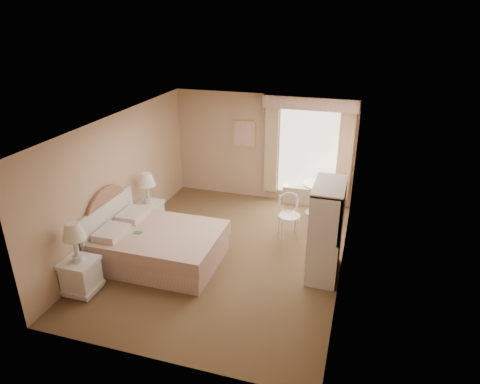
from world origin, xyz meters
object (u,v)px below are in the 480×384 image
(bed, at_px, (156,244))
(armoire, at_px, (326,238))
(cafe_chair, at_px, (289,212))
(round_table, at_px, (318,194))
(nightstand_near, at_px, (80,268))
(nightstand_far, at_px, (149,208))

(bed, relative_size, armoire, 1.27)
(bed, relative_size, cafe_chair, 2.33)
(round_table, relative_size, cafe_chair, 0.80)
(cafe_chair, bearing_deg, armoire, -74.95)
(nightstand_near, bearing_deg, cafe_chair, 45.17)
(bed, xyz_separation_m, nightstand_far, (-0.72, 1.11, 0.11))
(nightstand_near, height_order, nightstand_far, nightstand_near)
(cafe_chair, distance_m, armoire, 1.43)
(nightstand_near, xyz_separation_m, nightstand_far, (0.00, 2.31, -0.01))
(bed, distance_m, armoire, 2.99)
(bed, distance_m, nightstand_near, 1.40)
(round_table, distance_m, cafe_chair, 1.23)
(nightstand_far, bearing_deg, round_table, 27.25)
(bed, bearing_deg, nightstand_near, -121.05)
(nightstand_near, relative_size, nightstand_far, 1.03)
(bed, height_order, cafe_chair, bed)
(nightstand_far, distance_m, armoire, 3.71)
(bed, height_order, nightstand_far, bed)
(round_table, xyz_separation_m, cafe_chair, (-0.44, -1.15, 0.04))
(round_table, relative_size, armoire, 0.43)
(cafe_chair, bearing_deg, bed, -163.34)
(bed, height_order, round_table, bed)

